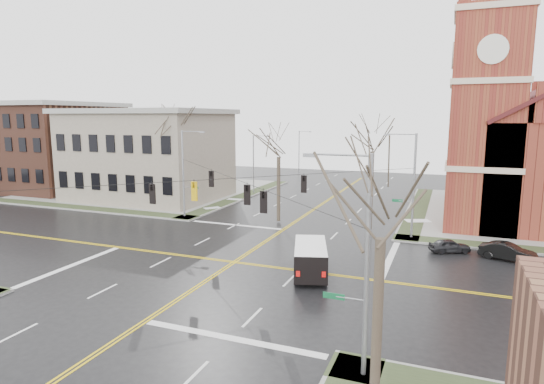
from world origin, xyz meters
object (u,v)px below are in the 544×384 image
(tree_nw_near, at_px, (279,153))
(tree_nw_far, at_px, (170,130))
(signal_pole_se, at_px, (363,260))
(cargo_van, at_px, (310,256))
(signal_pole_ne, at_px, (412,183))
(tree_se, at_px, (381,226))
(streetlight_north_a, at_px, (254,162))
(parked_car_a, at_px, (450,246))
(parked_car_b, at_px, (508,252))
(signal_pole_nw, at_px, (185,171))
(streetlight_north_b, at_px, (300,152))
(tree_ne, at_px, (373,146))

(tree_nw_near, bearing_deg, tree_nw_far, 177.17)
(signal_pole_se, distance_m, cargo_van, 12.98)
(signal_pole_ne, relative_size, tree_se, 0.95)
(tree_se, bearing_deg, signal_pole_ne, 92.16)
(streetlight_north_a, xyz_separation_m, tree_nw_near, (9.15, -14.87, 2.56))
(tree_se, bearing_deg, parked_car_a, 83.90)
(streetlight_north_a, relative_size, tree_nw_far, 0.64)
(cargo_van, height_order, parked_car_b, cargo_van)
(signal_pole_nw, height_order, streetlight_north_b, signal_pole_nw)
(signal_pole_se, relative_size, cargo_van, 1.55)
(parked_car_b, relative_size, tree_se, 0.41)
(tree_nw_far, xyz_separation_m, tree_se, (26.67, -27.48, -2.16))
(streetlight_north_b, xyz_separation_m, tree_ne, (18.30, -34.99, 3.41))
(streetlight_north_b, relative_size, tree_nw_near, 0.83)
(streetlight_north_a, bearing_deg, tree_se, -61.21)
(cargo_van, height_order, tree_nw_near, tree_nw_near)
(cargo_van, bearing_deg, streetlight_north_b, 91.46)
(signal_pole_se, relative_size, tree_nw_far, 0.72)
(parked_car_b, bearing_deg, cargo_van, 139.12)
(tree_se, bearing_deg, signal_pole_se, 113.24)
(streetlight_north_b, distance_m, cargo_van, 51.17)
(cargo_van, xyz_separation_m, tree_nw_near, (-7.38, 13.45, 5.80))
(tree_se, bearing_deg, tree_ne, 99.81)
(signal_pole_se, distance_m, streetlight_north_a, 45.20)
(streetlight_north_b, height_order, tree_nw_near, tree_nw_near)
(streetlight_north_b, distance_m, parked_car_a, 47.16)
(signal_pole_nw, height_order, tree_se, tree_se)
(signal_pole_ne, distance_m, tree_ne, 4.93)
(parked_car_a, bearing_deg, cargo_van, 110.13)
(cargo_van, bearing_deg, signal_pole_nw, 128.08)
(streetlight_north_b, bearing_deg, tree_nw_near, -75.30)
(parked_car_a, bearing_deg, tree_nw_near, 48.92)
(parked_car_a, bearing_deg, signal_pole_ne, 22.10)
(streetlight_north_a, height_order, parked_car_b, streetlight_north_a)
(signal_pole_se, distance_m, tree_nw_near, 27.85)
(parked_car_a, distance_m, parked_car_b, 4.05)
(streetlight_north_a, distance_m, tree_ne, 23.91)
(tree_nw_far, bearing_deg, tree_se, -45.86)
(signal_pole_nw, relative_size, parked_car_b, 2.31)
(tree_nw_near, bearing_deg, streetlight_north_b, 104.70)
(cargo_van, bearing_deg, tree_nw_near, 101.34)
(tree_nw_near, bearing_deg, tree_ne, -0.78)
(signal_pole_se, xyz_separation_m, tree_nw_far, (-25.72, 25.27, 4.12))
(tree_ne, bearing_deg, signal_pole_nw, -175.46)
(streetlight_north_a, xyz_separation_m, cargo_van, (16.53, -28.32, -3.25))
(signal_pole_nw, height_order, streetlight_north_a, signal_pole_nw)
(tree_ne, bearing_deg, signal_pole_se, -81.48)
(signal_pole_nw, height_order, parked_car_a, signal_pole_nw)
(signal_pole_nw, height_order, tree_nw_far, tree_nw_far)
(parked_car_b, distance_m, tree_nw_far, 34.61)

